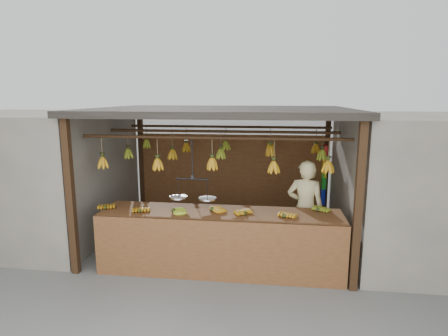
# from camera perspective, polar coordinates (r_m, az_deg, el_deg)

# --- Properties ---
(ground) EXTENTS (80.00, 80.00, 0.00)m
(ground) POSITION_cam_1_polar(r_m,az_deg,el_deg) (6.95, -0.32, -11.06)
(ground) COLOR #5B5B57
(stall) EXTENTS (4.30, 3.30, 2.40)m
(stall) POSITION_cam_1_polar(r_m,az_deg,el_deg) (6.80, 0.03, 5.61)
(stall) COLOR black
(stall) RESTS_ON ground
(neighbor_left) EXTENTS (3.00, 3.00, 2.30)m
(neighbor_left) POSITION_cam_1_polar(r_m,az_deg,el_deg) (7.92, -27.11, -0.85)
(neighbor_left) COLOR slate
(neighbor_left) RESTS_ON ground
(neighbor_right) EXTENTS (3.00, 3.00, 2.30)m
(neighbor_right) POSITION_cam_1_polar(r_m,az_deg,el_deg) (7.10, 29.87, -2.34)
(neighbor_right) COLOR slate
(neighbor_right) RESTS_ON ground
(counter) EXTENTS (3.66, 0.82, 0.96)m
(counter) POSITION_cam_1_polar(r_m,az_deg,el_deg) (5.53, -0.78, -9.05)
(counter) COLOR brown
(counter) RESTS_ON ground
(hanging_bananas) EXTENTS (3.59, 2.16, 0.38)m
(hanging_bananas) POSITION_cam_1_polar(r_m,az_deg,el_deg) (6.54, -0.42, 2.14)
(hanging_bananas) COLOR #B77D13
(hanging_bananas) RESTS_ON ground
(balance_scale) EXTENTS (0.72, 0.28, 0.94)m
(balance_scale) POSITION_cam_1_polar(r_m,az_deg,el_deg) (5.70, -4.78, -4.06)
(balance_scale) COLOR black
(balance_scale) RESTS_ON ground
(vendor) EXTENTS (0.63, 0.46, 1.60)m
(vendor) POSITION_cam_1_polar(r_m,az_deg,el_deg) (6.24, 12.26, -6.09)
(vendor) COLOR beige
(vendor) RESTS_ON ground
(bag_bundles) EXTENTS (0.08, 0.26, 1.23)m
(bag_bundles) POSITION_cam_1_polar(r_m,az_deg,el_deg) (7.97, 14.96, -0.99)
(bag_bundles) COLOR red
(bag_bundles) RESTS_ON ground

